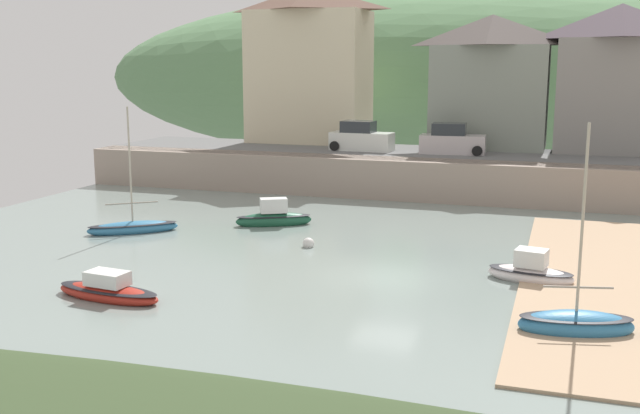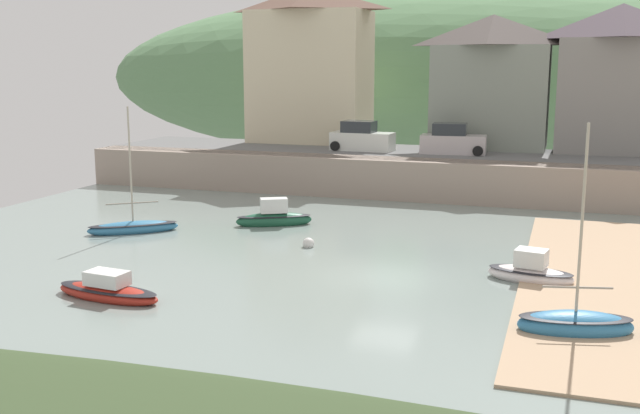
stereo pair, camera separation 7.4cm
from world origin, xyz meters
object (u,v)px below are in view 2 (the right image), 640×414
Objects in this scene: waterfront_building_centre at (491,81)px; sailboat_nearest_shore at (274,218)px; waterfront_building_right at (618,78)px; mooring_buoy at (309,243)px; parked_car_near_slipway at (362,138)px; parked_car_by_wall at (452,141)px; waterfront_building_left at (310,64)px; sailboat_blue_trim at (133,227)px; sailboat_white_hull at (530,272)px; dinghy_open_wooden at (575,324)px; sailboat_tall_mast at (108,291)px.

sailboat_nearest_shore is at bearing -116.11° from waterfront_building_centre.
waterfront_building_right is 26.52m from mooring_buoy.
waterfront_building_centre is at bearing 75.58° from mooring_buoy.
parked_car_near_slipway is 1.00× the size of parked_car_by_wall.
sailboat_blue_trim is (-1.67, -21.55, -7.78)m from waterfront_building_left.
sailboat_nearest_shore is at bearing -133.21° from waterfront_building_right.
sailboat_white_hull is 20.64m from parked_car_by_wall.
parked_car_by_wall is at bearing 15.72° from sailboat_blue_trim.
waterfront_building_right is 16.95m from parked_car_near_slipway.
waterfront_building_right is at bearing 21.01° from parked_car_by_wall.
dinghy_open_wooden is (18.72, -29.48, -7.72)m from waterfront_building_left.
dinghy_open_wooden is at bearing -94.43° from waterfront_building_right.
dinghy_open_wooden reaches higher than sailboat_blue_trim.
parked_car_near_slipway is at bearing -164.15° from waterfront_building_right.
waterfront_building_right reaches higher than sailboat_nearest_shore.
sailboat_white_hull is (4.15, -24.05, -6.59)m from waterfront_building_centre.
parked_car_by_wall is at bearing -155.43° from waterfront_building_right.
waterfront_building_left is at bearing 135.84° from sailboat_white_hull.
mooring_buoy is (-9.72, 2.39, -0.18)m from sailboat_white_hull.
mooring_buoy is (9.08, -0.10, -0.10)m from sailboat_blue_trim.
parked_car_by_wall is (-7.56, 24.98, 2.88)m from dinghy_open_wooden.
parked_car_near_slipway reaches higher than sailboat_tall_mast.
waterfront_building_left is 3.27× the size of sailboat_white_hull.
waterfront_building_left is 1.18× the size of waterfront_building_right.
waterfront_building_right reaches higher than parked_car_near_slipway.
sailboat_tall_mast is 1.02× the size of parked_car_by_wall.
waterfront_building_centre is 1.42× the size of sailboat_blue_trim.
sailboat_tall_mast is (-9.76, -30.94, -6.65)m from waterfront_building_centre.
sailboat_blue_trim is at bearing -124.20° from waterfront_building_centre.
sailboat_blue_trim is 0.94× the size of dinghy_open_wooden.
waterfront_building_right reaches higher than waterfront_building_centre.
waterfront_building_right is 1.42× the size of dinghy_open_wooden.
sailboat_white_hull is 0.51× the size of dinghy_open_wooden.
sailboat_white_hull is at bearing -55.09° from parked_car_near_slipway.
sailboat_tall_mast reaches higher than mooring_buoy.
waterfront_building_centre is at bearing -180.00° from waterfront_building_right.
parked_car_near_slipway is (-15.85, -4.50, -3.99)m from waterfront_building_right.
dinghy_open_wooden is 12.66× the size of mooring_buoy.
sailboat_tall_mast is at bearing -84.06° from waterfront_building_left.
parked_car_near_slipway is (-7.82, -4.50, -3.72)m from waterfront_building_centre.
sailboat_white_hull reaches higher than sailboat_tall_mast.
sailboat_white_hull is at bearing -76.59° from parked_car_by_wall.
sailboat_nearest_shore is 15.31m from parked_car_by_wall.
waterfront_building_right is 30.35m from dinghy_open_wooden.
parked_car_near_slipway is (-13.56, 24.98, 2.88)m from dinghy_open_wooden.
parked_car_by_wall is at bearing 117.35° from sailboat_white_hull.
waterfront_building_right is at bearing 6.22° from sailboat_blue_trim.
waterfront_building_left reaches higher than sailboat_white_hull.
sailboat_tall_mast is 26.67m from parked_car_near_slipway.
waterfront_building_right reaches higher than sailboat_tall_mast.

